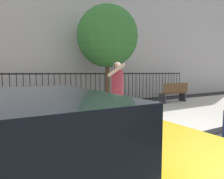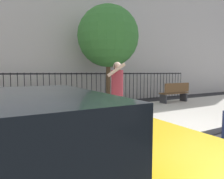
% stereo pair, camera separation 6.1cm
% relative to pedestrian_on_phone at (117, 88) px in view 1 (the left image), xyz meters
% --- Properties ---
extents(ground_plane, '(60.00, 60.00, 0.00)m').
position_rel_pedestrian_on_phone_xyz_m(ground_plane, '(1.39, -1.72, -1.17)').
color(ground_plane, black).
extents(sidewalk, '(28.00, 4.40, 0.15)m').
position_rel_pedestrian_on_phone_xyz_m(sidewalk, '(1.39, 0.48, -1.09)').
color(sidewalk, '#B2ADA3').
rests_on(sidewalk, ground).
extents(building_facade, '(28.00, 4.00, 10.98)m').
position_rel_pedestrian_on_phone_xyz_m(building_facade, '(1.39, 6.78, 4.32)').
color(building_facade, '#BCB7B2').
rests_on(building_facade, ground).
extents(iron_fence, '(12.03, 0.04, 1.60)m').
position_rel_pedestrian_on_phone_xyz_m(iron_fence, '(1.39, 4.18, -0.15)').
color(iron_fence, black).
rests_on(iron_fence, ground).
extents(pedestrian_on_phone, '(0.66, 0.71, 1.75)m').
position_rel_pedestrian_on_phone_xyz_m(pedestrian_on_phone, '(0.00, 0.00, 0.00)').
color(pedestrian_on_phone, beige).
rests_on(pedestrian_on_phone, sidewalk).
extents(street_bench, '(1.60, 0.45, 0.95)m').
position_rel_pedestrian_on_phone_xyz_m(street_bench, '(4.48, 1.97, -0.52)').
color(street_bench, brown).
rests_on(street_bench, sidewalk).
extents(street_tree_near, '(2.80, 2.80, 4.65)m').
position_rel_pedestrian_on_phone_xyz_m(street_tree_near, '(1.44, 3.23, 2.07)').
color(street_tree_near, '#4C3823').
rests_on(street_tree_near, ground).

